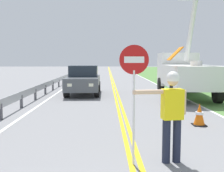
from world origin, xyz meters
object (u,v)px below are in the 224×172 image
at_px(flagger_worker, 172,111).
at_px(oncoming_sedan_nearest, 84,80).
at_px(utility_bucket_truck, 184,71).
at_px(stop_sign_paddle, 134,78).
at_px(traffic_cone_lead, 199,115).
at_px(traffic_cone_mid, 174,100).

distance_m(flagger_worker, oncoming_sedan_nearest, 11.09).
relative_size(flagger_worker, utility_bucket_truck, 0.26).
xyz_separation_m(flagger_worker, stop_sign_paddle, (-0.76, -0.11, 0.66)).
bearing_deg(flagger_worker, traffic_cone_lead, 62.12).
relative_size(oncoming_sedan_nearest, traffic_cone_lead, 5.88).
bearing_deg(traffic_cone_lead, flagger_worker, -117.88).
height_order(flagger_worker, oncoming_sedan_nearest, flagger_worker).
distance_m(utility_bucket_truck, oncoming_sedan_nearest, 5.81).
relative_size(stop_sign_paddle, utility_bucket_truck, 0.34).
xyz_separation_m(flagger_worker, traffic_cone_lead, (1.62, 3.05, -0.71)).
distance_m(flagger_worker, stop_sign_paddle, 1.02).
height_order(stop_sign_paddle, traffic_cone_mid, stop_sign_paddle).
bearing_deg(traffic_cone_mid, utility_bucket_truck, 68.67).
relative_size(traffic_cone_lead, traffic_cone_mid, 1.00).
height_order(utility_bucket_truck, oncoming_sedan_nearest, utility_bucket_truck).
relative_size(oncoming_sedan_nearest, traffic_cone_mid, 5.88).
bearing_deg(utility_bucket_truck, oncoming_sedan_nearest, 171.91).
distance_m(oncoming_sedan_nearest, traffic_cone_mid, 6.24).
relative_size(flagger_worker, traffic_cone_mid, 2.61).
distance_m(flagger_worker, traffic_cone_lead, 3.53).
bearing_deg(stop_sign_paddle, utility_bucket_truck, 69.12).
distance_m(stop_sign_paddle, oncoming_sedan_nearest, 11.08).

